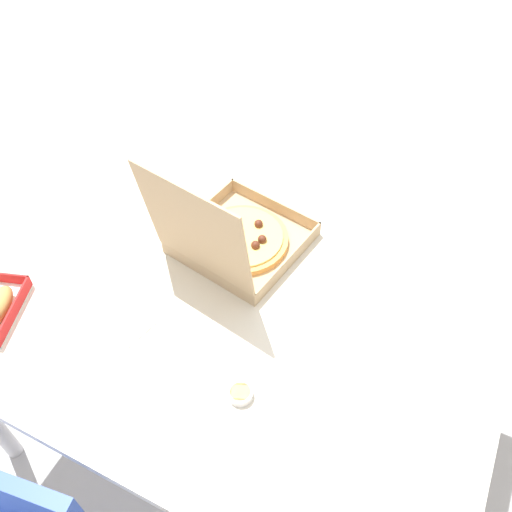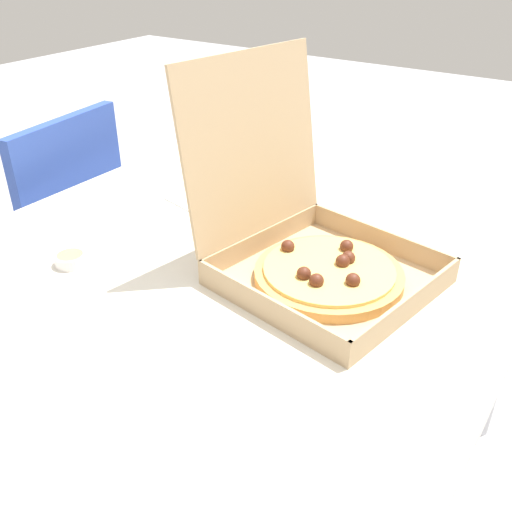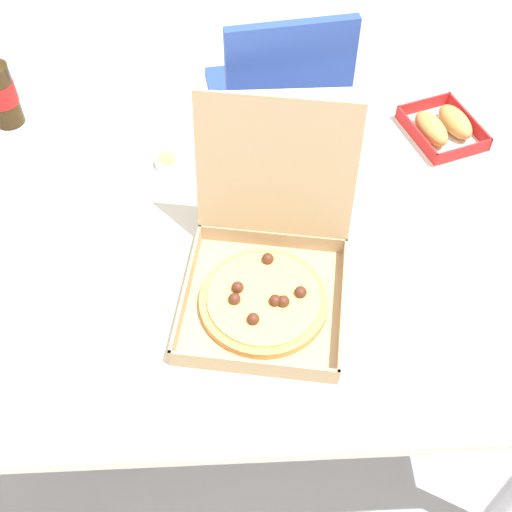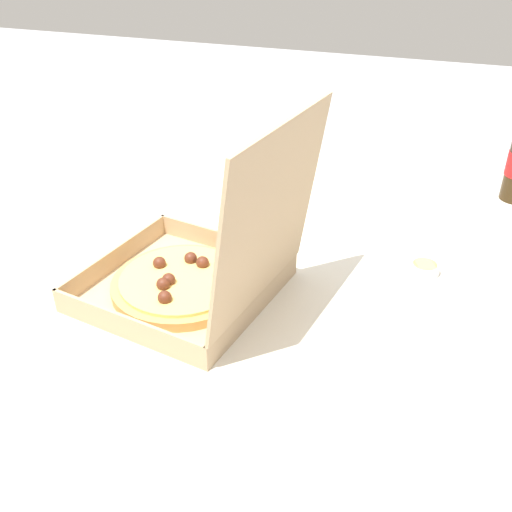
{
  "view_description": "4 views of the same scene",
  "coord_description": "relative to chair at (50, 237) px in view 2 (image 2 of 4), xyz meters",
  "views": [
    {
      "loc": [
        -0.43,
        0.7,
        1.82
      ],
      "look_at": [
        -0.02,
        -0.14,
        0.74
      ],
      "focal_mm": 38.46,
      "sensor_mm": 36.0,
      "label": 1
    },
    {
      "loc": [
        -0.68,
        -0.54,
        1.23
      ],
      "look_at": [
        0.01,
        -0.07,
        0.75
      ],
      "focal_mm": 39.8,
      "sensor_mm": 36.0,
      "label": 2
    },
    {
      "loc": [
        -0.0,
        -0.93,
        1.79
      ],
      "look_at": [
        0.04,
        -0.08,
        0.74
      ],
      "focal_mm": 46.97,
      "sensor_mm": 36.0,
      "label": 3
    },
    {
      "loc": [
        0.82,
        0.21,
        1.32
      ],
      "look_at": [
        -0.01,
        -0.07,
        0.78
      ],
      "focal_mm": 40.82,
      "sensor_mm": 36.0,
      "label": 4
    }
  ],
  "objects": [
    {
      "name": "dining_table",
      "position": [
        -0.15,
        -0.73,
        0.17
      ],
      "size": [
        1.36,
        0.98,
        0.71
      ],
      "color": "silver",
      "rests_on": "ground_plane"
    },
    {
      "name": "chair",
      "position": [
        0.0,
        0.0,
        0.0
      ],
      "size": [
        0.45,
        0.45,
        0.83
      ],
      "color": "#2D4CAD",
      "rests_on": "ground_plane"
    },
    {
      "name": "pizza_box_open",
      "position": [
        -0.09,
        -0.88,
        0.28
      ],
      "size": [
        0.37,
        0.4,
        0.35
      ],
      "color": "tan",
      "rests_on": "dining_table"
    },
    {
      "name": "bread_side_box",
      "position": [
        0.36,
        -0.43,
        0.26
      ],
      "size": [
        0.2,
        0.23,
        0.06
      ],
      "color": "white",
      "rests_on": "dining_table"
    },
    {
      "name": "paper_menu",
      "position": [
        0.08,
        -0.55,
        0.24
      ],
      "size": [
        0.24,
        0.19,
        0.0
      ],
      "primitive_type": "cube",
      "rotation": [
        0.0,
        0.0,
        -0.23
      ],
      "color": "white",
      "rests_on": "dining_table"
    },
    {
      "name": "dipping_sauce_cup",
      "position": [
        -0.3,
        -0.51,
        0.24
      ],
      "size": [
        0.06,
        0.06,
        0.02
      ],
      "color": "white",
      "rests_on": "dining_table"
    }
  ]
}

